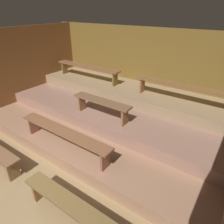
% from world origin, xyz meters
% --- Properties ---
extents(ground, '(6.72, 5.59, 0.08)m').
position_xyz_m(ground, '(0.00, 2.40, -0.04)').
color(ground, '#987C53').
extents(wall_back, '(6.72, 0.06, 2.41)m').
position_xyz_m(wall_back, '(0.00, 4.82, 1.21)').
color(wall_back, brown).
rests_on(wall_back, ground).
extents(wall_left, '(0.06, 5.59, 2.41)m').
position_xyz_m(wall_left, '(-2.99, 2.40, 1.21)').
color(wall_left, brown).
rests_on(wall_left, ground).
extents(platform_lower, '(5.92, 3.56, 0.27)m').
position_xyz_m(platform_lower, '(0.00, 3.01, 0.14)').
color(platform_lower, '#A27558').
rests_on(platform_lower, ground).
extents(platform_middle, '(5.92, 2.53, 0.27)m').
position_xyz_m(platform_middle, '(0.00, 3.53, 0.41)').
color(platform_middle, '#9A715F').
rests_on(platform_middle, platform_lower).
extents(platform_upper, '(5.92, 1.33, 0.27)m').
position_xyz_m(platform_upper, '(0.00, 4.12, 0.69)').
color(platform_upper, '#9B815E').
rests_on(platform_upper, platform_middle).
extents(bench_floor_right, '(2.12, 0.27, 0.43)m').
position_xyz_m(bench_floor_right, '(1.32, 0.56, 0.36)').
color(bench_floor_right, brown).
rests_on(bench_floor_right, ground).
extents(bench_lower_center, '(2.32, 0.27, 0.43)m').
position_xyz_m(bench_lower_center, '(-0.00, 1.53, 0.64)').
color(bench_lower_center, brown).
rests_on(bench_lower_center, platform_lower).
extents(bench_middle_center, '(1.52, 0.27, 0.43)m').
position_xyz_m(bench_middle_center, '(0.10, 2.66, 0.89)').
color(bench_middle_center, brown).
rests_on(bench_middle_center, platform_middle).
extents(bench_upper_left, '(2.36, 0.27, 0.43)m').
position_xyz_m(bench_upper_left, '(-1.51, 3.99, 1.19)').
color(bench_upper_left, brown).
rests_on(bench_upper_left, platform_upper).
extents(bench_upper_right, '(2.36, 0.27, 0.43)m').
position_xyz_m(bench_upper_right, '(1.51, 3.99, 1.19)').
color(bench_upper_right, brown).
rests_on(bench_upper_right, platform_upper).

